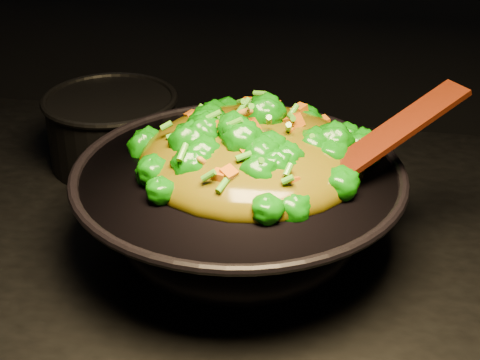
# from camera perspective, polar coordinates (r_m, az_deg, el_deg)

# --- Properties ---
(wok) EXTENTS (0.44, 0.44, 0.11)m
(wok) POSITION_cam_1_polar(r_m,az_deg,el_deg) (0.90, -0.12, -2.49)
(wok) COLOR black
(wok) RESTS_ON stovetop
(stir_fry) EXTENTS (0.36, 0.36, 0.09)m
(stir_fry) POSITION_cam_1_polar(r_m,az_deg,el_deg) (0.87, 0.92, 4.03)
(stir_fry) COLOR #0E6207
(stir_fry) RESTS_ON wok
(spatula) EXTENTS (0.21, 0.19, 0.10)m
(spatula) POSITION_cam_1_polar(r_m,az_deg,el_deg) (0.86, 10.39, 2.63)
(spatula) COLOR #321008
(spatula) RESTS_ON wok
(back_pot) EXTENTS (0.21, 0.21, 0.11)m
(back_pot) POSITION_cam_1_polar(r_m,az_deg,el_deg) (1.12, -9.87, 3.89)
(back_pot) COLOR black
(back_pot) RESTS_ON stovetop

